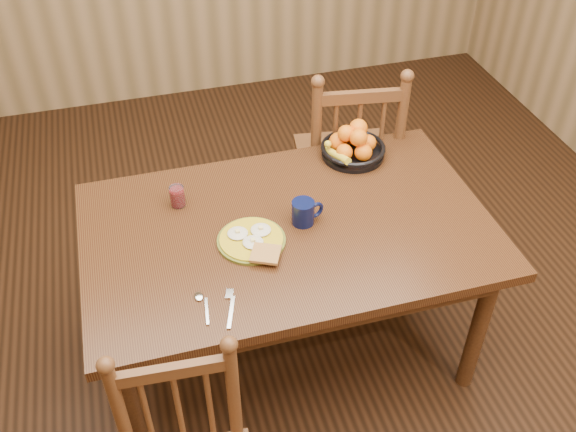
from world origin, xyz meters
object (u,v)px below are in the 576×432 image
object	(u,v)px
dining_table	(288,241)
chair_far	(348,160)
breakfast_plate	(252,240)
fruit_bowl	(353,145)
coffee_mug	(304,212)

from	to	relation	value
dining_table	chair_far	size ratio (longest dim) A/B	1.50
breakfast_plate	fruit_bowl	world-z (taller)	fruit_bowl
breakfast_plate	fruit_bowl	size ratio (longest dim) A/B	1.05
coffee_mug	breakfast_plate	bearing A→B (deg)	-164.82
fruit_bowl	coffee_mug	bearing A→B (deg)	-132.23
dining_table	breakfast_plate	bearing A→B (deg)	-160.45
dining_table	chair_far	world-z (taller)	chair_far
chair_far	breakfast_plate	distance (m)	1.00
dining_table	fruit_bowl	world-z (taller)	fruit_bowl
fruit_bowl	dining_table	bearing A→B (deg)	-137.00
coffee_mug	dining_table	bearing A→B (deg)	-175.78
dining_table	breakfast_plate	distance (m)	0.19
dining_table	fruit_bowl	xyz separation A→B (m)	(0.41, 0.38, 0.14)
dining_table	breakfast_plate	world-z (taller)	breakfast_plate
dining_table	coffee_mug	bearing A→B (deg)	4.22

